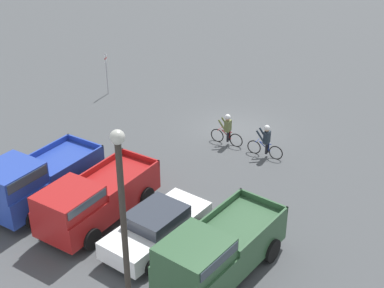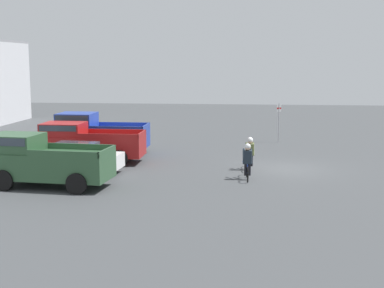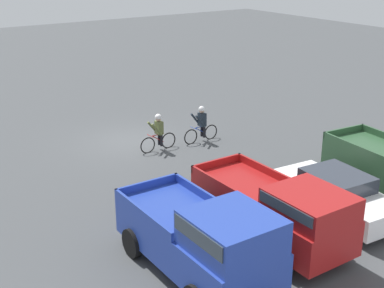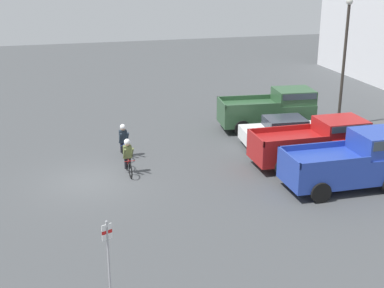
{
  "view_description": "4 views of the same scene",
  "coord_description": "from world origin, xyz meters",
  "px_view_note": "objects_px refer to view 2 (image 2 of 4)",
  "views": [
    {
      "loc": [
        -11.71,
        22.56,
        12.41
      ],
      "look_at": [
        -0.23,
        4.57,
        1.2
      ],
      "focal_mm": 50.0,
      "sensor_mm": 36.0,
      "label": 1
    },
    {
      "loc": [
        -26.34,
        1.83,
        5.27
      ],
      "look_at": [
        -0.23,
        4.57,
        1.2
      ],
      "focal_mm": 50.0,
      "sensor_mm": 36.0,
      "label": 2
    },
    {
      "loc": [
        10.41,
        20.23,
        8.17
      ],
      "look_at": [
        -0.23,
        4.57,
        1.2
      ],
      "focal_mm": 50.0,
      "sensor_mm": 36.0,
      "label": 3
    },
    {
      "loc": [
        21.57,
        -1.27,
        9.09
      ],
      "look_at": [
        -0.23,
        4.57,
        1.2
      ],
      "focal_mm": 50.0,
      "sensor_mm": 36.0,
      "label": 4
    }
  ],
  "objects_px": {
    "pickup_truck_2": "(96,133)",
    "cyclist_0": "(250,153)",
    "cyclist_1": "(248,161)",
    "sedan_0": "(75,158)",
    "pickup_truck_1": "(86,142)",
    "fire_lane_sign": "(279,119)",
    "pickup_truck_0": "(42,160)"
  },
  "relations": [
    {
      "from": "cyclist_0",
      "to": "cyclist_1",
      "type": "height_order",
      "value": "cyclist_1"
    },
    {
      "from": "pickup_truck_1",
      "to": "cyclist_0",
      "type": "height_order",
      "value": "pickup_truck_1"
    },
    {
      "from": "pickup_truck_2",
      "to": "cyclist_1",
      "type": "relative_size",
      "value": 2.79
    },
    {
      "from": "pickup_truck_2",
      "to": "cyclist_1",
      "type": "height_order",
      "value": "pickup_truck_2"
    },
    {
      "from": "pickup_truck_2",
      "to": "cyclist_0",
      "type": "relative_size",
      "value": 2.89
    },
    {
      "from": "sedan_0",
      "to": "pickup_truck_2",
      "type": "relative_size",
      "value": 0.88
    },
    {
      "from": "pickup_truck_1",
      "to": "cyclist_1",
      "type": "bearing_deg",
      "value": -111.05
    },
    {
      "from": "pickup_truck_1",
      "to": "cyclist_0",
      "type": "distance_m",
      "value": 8.61
    },
    {
      "from": "cyclist_1",
      "to": "sedan_0",
      "type": "bearing_deg",
      "value": 86.9
    },
    {
      "from": "cyclist_0",
      "to": "fire_lane_sign",
      "type": "distance_m",
      "value": 9.55
    },
    {
      "from": "pickup_truck_0",
      "to": "cyclist_0",
      "type": "height_order",
      "value": "pickup_truck_0"
    },
    {
      "from": "pickup_truck_2",
      "to": "fire_lane_sign",
      "type": "xyz_separation_m",
      "value": [
        5.44,
        -10.72,
        0.34
      ]
    },
    {
      "from": "cyclist_0",
      "to": "fire_lane_sign",
      "type": "relative_size",
      "value": 0.69
    },
    {
      "from": "pickup_truck_0",
      "to": "sedan_0",
      "type": "xyz_separation_m",
      "value": [
        2.77,
        -0.5,
        -0.43
      ]
    },
    {
      "from": "cyclist_0",
      "to": "fire_lane_sign",
      "type": "xyz_separation_m",
      "value": [
        9.33,
        -1.89,
        0.7
      ]
    },
    {
      "from": "sedan_0",
      "to": "cyclist_1",
      "type": "relative_size",
      "value": 2.47
    },
    {
      "from": "cyclist_0",
      "to": "cyclist_1",
      "type": "relative_size",
      "value": 0.97
    },
    {
      "from": "pickup_truck_0",
      "to": "fire_lane_sign",
      "type": "xyz_separation_m",
      "value": [
        13.81,
        -10.66,
        0.38
      ]
    },
    {
      "from": "sedan_0",
      "to": "pickup_truck_2",
      "type": "bearing_deg",
      "value": 5.69
    },
    {
      "from": "pickup_truck_0",
      "to": "sedan_0",
      "type": "relative_size",
      "value": 1.18
    },
    {
      "from": "sedan_0",
      "to": "pickup_truck_1",
      "type": "height_order",
      "value": "pickup_truck_1"
    },
    {
      "from": "fire_lane_sign",
      "to": "pickup_truck_2",
      "type": "bearing_deg",
      "value": 116.92
    },
    {
      "from": "pickup_truck_0",
      "to": "pickup_truck_2",
      "type": "distance_m",
      "value": 8.37
    },
    {
      "from": "pickup_truck_2",
      "to": "pickup_truck_1",
      "type": "bearing_deg",
      "value": -174.15
    },
    {
      "from": "pickup_truck_0",
      "to": "cyclist_1",
      "type": "xyz_separation_m",
      "value": [
        2.33,
        -8.66,
        -0.31
      ]
    },
    {
      "from": "sedan_0",
      "to": "pickup_truck_2",
      "type": "distance_m",
      "value": 5.65
    },
    {
      "from": "pickup_truck_2",
      "to": "pickup_truck_0",
      "type": "bearing_deg",
      "value": -179.62
    },
    {
      "from": "pickup_truck_0",
      "to": "cyclist_1",
      "type": "bearing_deg",
      "value": -74.97
    },
    {
      "from": "cyclist_0",
      "to": "sedan_0",
      "type": "bearing_deg",
      "value": 101.7
    },
    {
      "from": "pickup_truck_0",
      "to": "cyclist_0",
      "type": "relative_size",
      "value": 3.01
    },
    {
      "from": "sedan_0",
      "to": "cyclist_1",
      "type": "height_order",
      "value": "cyclist_1"
    },
    {
      "from": "sedan_0",
      "to": "fire_lane_sign",
      "type": "height_order",
      "value": "fire_lane_sign"
    }
  ]
}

